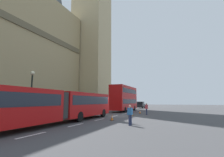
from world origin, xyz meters
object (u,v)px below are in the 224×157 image
Objects in this scene: double_decker_bus at (124,98)px; pedestrian_by_kerb at (147,109)px; traffic_cone_middle at (132,114)px; street_lamp at (31,91)px; traffic_cone_west at (112,118)px; sedan_lead at (141,105)px; traffic_cone_east at (140,112)px; pedestrian_near_cones at (130,114)px; articulated_bus at (55,104)px.

pedestrian_by_kerb is at bearing -141.14° from double_decker_bus.
street_lamp is (-9.42, 8.58, 2.77)m from traffic_cone_middle.
double_decker_bus reaches higher than pedestrian_by_kerb.
traffic_cone_west is 1.00× the size of traffic_cone_middle.
street_lamp is 3.12× the size of pedestrian_by_kerb.
sedan_lead is 7.59× the size of traffic_cone_east.
sedan_lead is 35.36m from pedestrian_near_cones.
pedestrian_near_cones is (-18.49, -6.34, -1.80)m from double_decker_bus.
traffic_cone_west is at bearing 43.83° from pedestrian_near_cones.
pedestrian_near_cones is (1.75, -6.33, -0.83)m from articulated_bus.
traffic_cone_east is at bearing -0.51° from traffic_cone_middle.
articulated_bus is 11.71m from traffic_cone_middle.
articulated_bus is at bearing -107.96° from street_lamp.
articulated_bus is 3.53× the size of street_lamp.
traffic_cone_middle is (-9.35, -4.07, -2.43)m from double_decker_bus.
traffic_cone_west is (4.64, -3.56, -1.46)m from articulated_bus.
sedan_lead reaches higher than pedestrian_near_cones.
sedan_lead is 0.83× the size of street_lamp.
pedestrian_by_kerb is (11.49, 0.70, 0.00)m from pedestrian_near_cones.
articulated_bus reaches higher than traffic_cone_east.
articulated_bus is 36.52m from sedan_lead.
double_decker_bus is at bearing 12.85° from traffic_cone_west.
street_lamp reaches higher than double_decker_bus.
pedestrian_near_cones is at bearing -136.17° from traffic_cone_west.
pedestrian_near_cones is 11.51m from pedestrian_by_kerb.
sedan_lead reaches higher than traffic_cone_west.
traffic_cone_west is at bearing -37.45° from articulated_bus.
double_decker_bus reaches higher than articulated_bus.
articulated_bus is 20.26m from double_decker_bus.
traffic_cone_middle is at bearing -156.48° from double_decker_bus.
pedestrian_by_kerb reaches higher than traffic_cone_east.
double_decker_bus reaches higher than traffic_cone_middle.
street_lamp is (-3.18, 8.06, 2.77)m from traffic_cone_west.
traffic_cone_west is 0.11× the size of street_lamp.
pedestrian_near_cones reaches higher than traffic_cone_east.
pedestrian_near_cones and pedestrian_by_kerb have the same top height.
pedestrian_near_cones is at bearing -161.08° from double_decker_bus.
pedestrian_near_cones is (-9.13, -2.27, 0.63)m from traffic_cone_middle.
traffic_cone_east is (15.60, -4.11, -1.46)m from articulated_bus.
articulated_bus reaches higher than sedan_lead.
traffic_cone_west is at bearing 175.30° from traffic_cone_middle.
pedestrian_near_cones is (-34.76, -6.51, -0.00)m from sedan_lead.
traffic_cone_east is at bearing -14.77° from articulated_bus.
articulated_bus is 6.62m from pedestrian_near_cones.
street_lamp reaches higher than pedestrian_near_cones.
traffic_cone_east is 0.34× the size of pedestrian_near_cones.
pedestrian_by_kerb is (-7.00, -5.64, -1.80)m from double_decker_bus.
sedan_lead is at bearing -7.05° from street_lamp.
articulated_bus is at bearing 105.43° from pedestrian_near_cones.
articulated_bus is 16.20m from traffic_cone_east.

